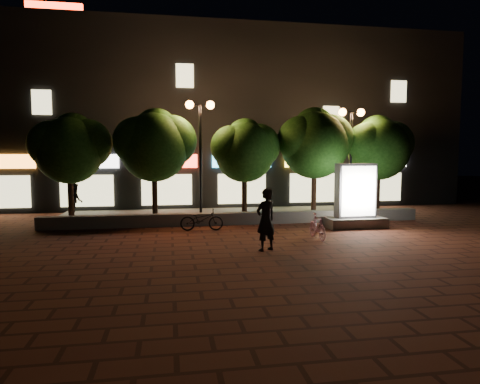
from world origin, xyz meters
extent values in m
plane|color=#53271A|center=(0.00, 0.00, 0.00)|extent=(80.00, 80.00, 0.00)
cube|color=slate|center=(0.00, 4.00, 0.25)|extent=(16.00, 0.45, 0.50)
cube|color=slate|center=(0.00, 6.50, 0.04)|extent=(16.00, 5.00, 0.08)
cube|color=black|center=(0.00, 13.00, 5.00)|extent=(28.00, 8.00, 10.00)
cube|color=#FF250C|center=(-9.00, 12.00, 10.70)|extent=(3.00, 0.25, 1.20)
cube|color=black|center=(-9.00, 12.00, 10.05)|extent=(3.00, 0.25, 0.10)
cube|color=orange|center=(-11.00, 8.94, 2.60)|extent=(3.20, 0.12, 0.70)
cube|color=beige|center=(-11.00, 8.94, 1.10)|extent=(2.60, 0.10, 1.60)
cube|color=silver|center=(-7.00, 8.94, 2.60)|extent=(3.20, 0.12, 0.70)
cube|color=beige|center=(-7.00, 8.94, 1.10)|extent=(2.60, 0.10, 1.60)
cube|color=#FC3920|center=(-3.00, 8.94, 2.60)|extent=(3.20, 0.12, 0.70)
cube|color=beige|center=(-3.00, 8.94, 1.10)|extent=(2.60, 0.10, 1.60)
cube|color=#3DA8C9|center=(1.00, 8.94, 2.60)|extent=(3.20, 0.12, 0.70)
cube|color=beige|center=(1.00, 8.94, 1.10)|extent=(2.60, 0.10, 1.60)
cube|color=yellow|center=(5.00, 8.94, 2.60)|extent=(3.20, 0.12, 0.70)
cube|color=beige|center=(5.00, 8.94, 1.10)|extent=(2.60, 0.10, 1.60)
cube|color=white|center=(9.00, 8.94, 2.60)|extent=(3.20, 0.12, 0.70)
cube|color=beige|center=(9.00, 8.94, 1.10)|extent=(2.60, 0.10, 1.60)
cube|color=beige|center=(-9.00, 8.94, 5.50)|extent=(0.90, 0.10, 1.20)
cube|color=beige|center=(-2.00, 8.94, 7.00)|extent=(0.90, 0.10, 1.20)
cube|color=beige|center=(6.00, 8.94, 5.00)|extent=(0.90, 0.10, 1.20)
cube|color=beige|center=(10.00, 8.94, 6.50)|extent=(0.90, 0.10, 1.20)
cylinder|color=black|center=(-7.00, 5.40, 1.21)|extent=(0.24, 0.24, 2.25)
sphere|color=#275C1B|center=(-7.00, 5.40, 3.10)|extent=(2.80, 2.80, 2.80)
sphere|color=#275C1B|center=(-6.30, 5.60, 3.40)|extent=(2.10, 2.10, 2.10)
sphere|color=#275C1B|center=(-7.63, 5.25, 3.35)|extent=(1.96, 1.96, 1.96)
sphere|color=#275C1B|center=(-6.90, 5.75, 3.80)|extent=(1.82, 1.82, 1.82)
cylinder|color=black|center=(-3.50, 5.40, 1.25)|extent=(0.24, 0.24, 2.34)
sphere|color=#275C1B|center=(-3.50, 5.40, 3.25)|extent=(3.00, 3.00, 3.00)
sphere|color=#275C1B|center=(-2.75, 5.60, 3.54)|extent=(2.25, 2.25, 2.25)
sphere|color=#275C1B|center=(-4.17, 5.25, 3.50)|extent=(2.10, 2.10, 2.10)
sphere|color=#275C1B|center=(-3.40, 5.75, 4.00)|extent=(1.95, 1.95, 1.95)
cylinder|color=black|center=(0.50, 5.40, 1.18)|extent=(0.24, 0.24, 2.21)
sphere|color=#275C1B|center=(0.50, 5.40, 3.03)|extent=(2.70, 2.70, 2.70)
sphere|color=#275C1B|center=(1.17, 5.60, 3.33)|extent=(2.03, 2.03, 2.02)
sphere|color=#275C1B|center=(-0.11, 5.25, 3.28)|extent=(1.89, 1.89, 1.89)
sphere|color=#275C1B|center=(0.60, 5.75, 3.70)|extent=(1.76, 1.76, 1.76)
cylinder|color=black|center=(3.80, 5.40, 1.30)|extent=(0.24, 0.24, 2.43)
sphere|color=#275C1B|center=(3.80, 5.40, 3.36)|extent=(3.10, 3.10, 3.10)
sphere|color=#275C1B|center=(4.58, 5.60, 3.66)|extent=(2.33, 2.33, 2.33)
sphere|color=#275C1B|center=(3.10, 5.25, 3.61)|extent=(2.17, 2.17, 2.17)
sphere|color=#275C1B|center=(3.90, 5.75, 4.14)|extent=(2.01, 2.02, 2.02)
cylinder|color=black|center=(7.00, 5.40, 1.23)|extent=(0.24, 0.24, 2.29)
sphere|color=#275C1B|center=(7.00, 5.40, 3.17)|extent=(2.90, 2.90, 2.90)
sphere|color=#275C1B|center=(7.72, 5.60, 3.47)|extent=(2.18, 2.17, 2.17)
sphere|color=#275C1B|center=(6.35, 5.25, 3.42)|extent=(2.03, 2.03, 2.03)
sphere|color=#275C1B|center=(7.10, 5.75, 3.90)|extent=(1.89, 1.88, 1.88)
cylinder|color=black|center=(-1.50, 5.20, 2.58)|extent=(0.12, 0.12, 5.00)
cylinder|color=black|center=(-1.50, 5.20, 5.08)|extent=(0.90, 0.08, 0.08)
sphere|color=orange|center=(-1.95, 5.20, 5.08)|extent=(0.36, 0.36, 0.36)
sphere|color=orange|center=(-1.05, 5.20, 5.08)|extent=(0.36, 0.36, 0.36)
cylinder|color=black|center=(5.50, 5.20, 2.48)|extent=(0.12, 0.12, 4.80)
cylinder|color=black|center=(5.50, 5.20, 4.88)|extent=(0.90, 0.08, 0.08)
sphere|color=orange|center=(5.05, 5.20, 4.88)|extent=(0.36, 0.36, 0.36)
sphere|color=orange|center=(5.95, 5.20, 4.88)|extent=(0.36, 0.36, 0.36)
cube|color=slate|center=(4.51, 2.50, 0.20)|extent=(2.40, 1.25, 0.40)
cube|color=#4C4C51|center=(4.51, 2.50, 1.48)|extent=(1.60, 0.58, 2.18)
cube|color=white|center=(4.52, 2.21, 1.48)|extent=(1.44, 0.08, 1.98)
cube|color=white|center=(4.50, 2.79, 1.48)|extent=(1.44, 0.08, 1.98)
imported|color=#BF7D9F|center=(2.18, 0.45, 0.44)|extent=(0.44, 1.47, 0.88)
imported|color=black|center=(0.01, -0.97, 0.95)|extent=(0.83, 0.72, 1.91)
imported|color=black|center=(-1.65, 2.77, 0.43)|extent=(1.69, 0.69, 0.87)
imported|color=black|center=(-7.08, 6.57, 0.87)|extent=(0.84, 0.93, 1.57)
camera|label=1|loc=(-2.83, -13.10, 2.88)|focal=31.10mm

